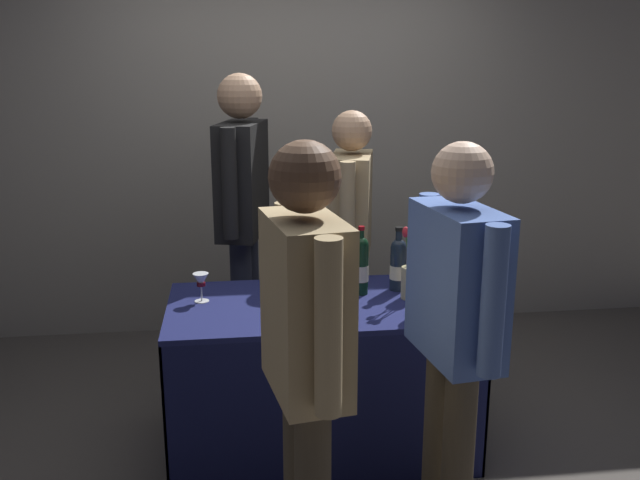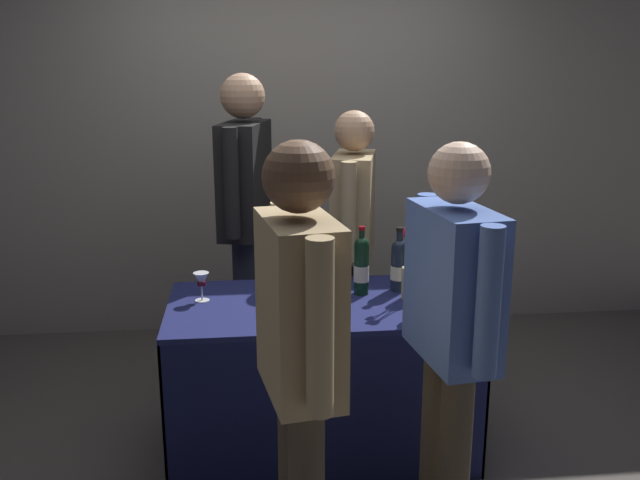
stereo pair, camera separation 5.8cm
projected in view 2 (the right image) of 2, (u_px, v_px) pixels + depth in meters
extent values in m
plane|color=#514C47|center=(320.00, 444.00, 3.40)|extent=(12.00, 12.00, 0.00)
cube|color=#9E998E|center=(293.00, 132.00, 4.66)|extent=(6.84, 0.12, 2.72)
cube|color=#191E51|center=(320.00, 305.00, 3.22)|extent=(1.41, 0.75, 0.02)
cube|color=#141942|center=(329.00, 416.00, 2.96)|extent=(1.41, 0.01, 0.72)
cube|color=#141942|center=(312.00, 347.00, 3.67)|extent=(1.41, 0.01, 0.72)
cube|color=#141942|center=(172.00, 385.00, 3.24)|extent=(0.01, 0.75, 0.72)
cube|color=#141942|center=(461.00, 371.00, 3.39)|extent=(0.01, 0.75, 0.72)
cylinder|color=#192333|center=(429.00, 289.00, 3.07)|extent=(0.07, 0.07, 0.22)
sphere|color=#192333|center=(430.00, 266.00, 3.04)|extent=(0.07, 0.07, 0.07)
cylinder|color=#192333|center=(430.00, 258.00, 3.03)|extent=(0.03, 0.03, 0.08)
cylinder|color=maroon|center=(430.00, 247.00, 3.02)|extent=(0.03, 0.03, 0.02)
cylinder|color=beige|center=(429.00, 292.00, 3.07)|extent=(0.07, 0.07, 0.07)
cylinder|color=#192333|center=(399.00, 269.00, 3.36)|extent=(0.08, 0.08, 0.22)
sphere|color=#192333|center=(400.00, 247.00, 3.33)|extent=(0.08, 0.08, 0.08)
cylinder|color=#192333|center=(400.00, 239.00, 3.32)|extent=(0.03, 0.03, 0.08)
cylinder|color=black|center=(400.00, 229.00, 3.31)|extent=(0.04, 0.04, 0.02)
cylinder|color=beige|center=(399.00, 272.00, 3.36)|extent=(0.08, 0.08, 0.07)
cylinder|color=#192333|center=(320.00, 275.00, 3.29)|extent=(0.07, 0.07, 0.20)
sphere|color=#192333|center=(320.00, 254.00, 3.27)|extent=(0.07, 0.07, 0.07)
cylinder|color=#192333|center=(320.00, 246.00, 3.25)|extent=(0.03, 0.03, 0.08)
cylinder|color=maroon|center=(320.00, 236.00, 3.24)|extent=(0.04, 0.04, 0.02)
cylinder|color=beige|center=(320.00, 278.00, 3.29)|extent=(0.08, 0.08, 0.06)
cylinder|color=#192333|center=(327.00, 278.00, 3.18)|extent=(0.07, 0.07, 0.24)
sphere|color=#192333|center=(327.00, 253.00, 3.15)|extent=(0.07, 0.07, 0.07)
cylinder|color=#192333|center=(327.00, 245.00, 3.14)|extent=(0.03, 0.03, 0.08)
cylinder|color=maroon|center=(327.00, 234.00, 3.13)|extent=(0.03, 0.03, 0.02)
cylinder|color=beige|center=(327.00, 282.00, 3.19)|extent=(0.07, 0.07, 0.08)
cylinder|color=black|center=(361.00, 269.00, 3.30)|extent=(0.07, 0.07, 0.25)
sphere|color=black|center=(362.00, 244.00, 3.27)|extent=(0.07, 0.07, 0.07)
cylinder|color=black|center=(362.00, 237.00, 3.26)|extent=(0.03, 0.03, 0.07)
cylinder|color=maroon|center=(362.00, 228.00, 3.25)|extent=(0.03, 0.03, 0.02)
cylinder|color=beige|center=(361.00, 273.00, 3.30)|extent=(0.07, 0.07, 0.08)
cylinder|color=silver|center=(301.00, 287.00, 3.42)|extent=(0.06, 0.06, 0.00)
cylinder|color=silver|center=(301.00, 282.00, 3.41)|extent=(0.01, 0.01, 0.06)
cone|color=silver|center=(301.00, 270.00, 3.40)|extent=(0.06, 0.06, 0.06)
cylinder|color=#590C19|center=(301.00, 274.00, 3.40)|extent=(0.04, 0.04, 0.01)
cylinder|color=silver|center=(202.00, 300.00, 3.23)|extent=(0.07, 0.07, 0.00)
cylinder|color=silver|center=(202.00, 293.00, 3.23)|extent=(0.01, 0.01, 0.07)
cone|color=silver|center=(201.00, 280.00, 3.21)|extent=(0.07, 0.07, 0.07)
cylinder|color=#590C19|center=(202.00, 283.00, 3.21)|extent=(0.04, 0.04, 0.02)
cylinder|color=tan|center=(410.00, 283.00, 3.24)|extent=(0.08, 0.08, 0.15)
cylinder|color=#38722D|center=(412.00, 259.00, 3.19)|extent=(0.01, 0.04, 0.25)
ellipsoid|color=pink|center=(413.00, 234.00, 3.14)|extent=(0.03, 0.03, 0.05)
cylinder|color=#38722D|center=(409.00, 259.00, 3.20)|extent=(0.04, 0.04, 0.24)
ellipsoid|color=red|center=(406.00, 232.00, 3.18)|extent=(0.03, 0.03, 0.05)
cylinder|color=#38722D|center=(410.00, 252.00, 3.22)|extent=(0.01, 0.04, 0.30)
ellipsoid|color=red|center=(412.00, 222.00, 3.16)|extent=(0.03, 0.03, 0.05)
cylinder|color=#38722D|center=(416.00, 254.00, 3.19)|extent=(0.01, 0.01, 0.29)
ellipsoid|color=gold|center=(417.00, 223.00, 3.15)|extent=(0.03, 0.03, 0.05)
cube|color=silver|center=(333.00, 271.00, 3.39)|extent=(0.15, 0.04, 0.17)
cylinder|color=#2D3347|center=(252.00, 302.00, 4.10)|extent=(0.12, 0.12, 0.88)
cylinder|color=#2D3347|center=(245.00, 313.00, 3.92)|extent=(0.12, 0.12, 0.88)
cube|color=black|center=(245.00, 179.00, 3.82)|extent=(0.32, 0.52, 0.63)
sphere|color=tan|center=(242.00, 96.00, 3.70)|extent=(0.24, 0.24, 0.24)
cylinder|color=black|center=(256.00, 167.00, 4.09)|extent=(0.08, 0.08, 0.58)
cylinder|color=black|center=(231.00, 184.00, 3.54)|extent=(0.08, 0.08, 0.58)
cylinder|color=#2D3347|center=(353.00, 315.00, 4.03)|extent=(0.12, 0.12, 0.79)
cylinder|color=#2D3347|center=(350.00, 326.00, 3.85)|extent=(0.12, 0.12, 0.79)
cube|color=tan|center=(353.00, 205.00, 3.77)|extent=(0.32, 0.50, 0.56)
sphere|color=tan|center=(354.00, 131.00, 3.66)|extent=(0.22, 0.22, 0.22)
cylinder|color=tan|center=(357.00, 192.00, 4.03)|extent=(0.08, 0.08, 0.51)
cylinder|color=tan|center=(349.00, 212.00, 3.49)|extent=(0.08, 0.08, 0.51)
cube|color=tan|center=(299.00, 307.00, 2.16)|extent=(0.27, 0.43, 0.57)
sphere|color=brown|center=(298.00, 177.00, 2.05)|extent=(0.22, 0.22, 0.22)
cylinder|color=tan|center=(320.00, 329.00, 1.92)|extent=(0.08, 0.08, 0.52)
cylinder|color=tan|center=(283.00, 277.00, 2.38)|extent=(0.08, 0.08, 0.52)
cylinder|color=#4C4233|center=(454.00, 463.00, 2.55)|extent=(0.12, 0.12, 0.78)
cylinder|color=#4C4233|center=(436.00, 439.00, 2.71)|extent=(0.12, 0.12, 0.78)
cube|color=#4C6BB7|center=(453.00, 284.00, 2.46)|extent=(0.27, 0.46, 0.56)
sphere|color=beige|center=(459.00, 173.00, 2.36)|extent=(0.22, 0.22, 0.22)
cylinder|color=#4C6BB7|center=(488.00, 303.00, 2.21)|extent=(0.08, 0.08, 0.51)
cylinder|color=#4C6BB7|center=(425.00, 258.00, 2.71)|extent=(0.08, 0.08, 0.51)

